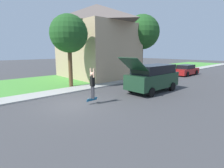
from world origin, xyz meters
TOP-DOWN VIEW (x-y plane):
  - ground_plane at (0.00, 0.00)m, footprint 120.00×120.00m
  - lawn at (-8.00, 6.00)m, footprint 10.00×80.00m
  - sidewalk at (-3.60, 6.00)m, footprint 1.80×80.00m
  - house at (-8.29, 8.34)m, footprint 9.43×8.00m
  - lawn_tree_near at (-4.73, 2.45)m, footprint 3.30×3.30m
  - lawn_tree_far at (-4.86, 12.88)m, footprint 4.30×4.30m
  - suv_parked at (1.30, 6.50)m, footprint 2.14×5.57m
  - car_down_street at (-1.25, 18.10)m, footprint 1.88×4.60m
  - skateboarder at (0.80, 0.81)m, footprint 0.41×0.22m
  - skateboard at (0.67, 0.84)m, footprint 0.16×0.81m

SIDE VIEW (x-z plane):
  - ground_plane at x=0.00m, z-range 0.00..0.00m
  - lawn at x=-8.00m, z-range 0.00..0.08m
  - sidewalk at x=-3.60m, z-range 0.00..0.10m
  - skateboard at x=0.67m, z-range 0.16..0.40m
  - car_down_street at x=-1.25m, z-range -0.04..1.38m
  - suv_parked at x=1.30m, z-range -0.24..2.62m
  - skateboarder at x=0.80m, z-range 0.41..2.28m
  - house at x=-8.29m, z-range 0.25..8.97m
  - lawn_tree_near at x=-4.73m, z-range 1.56..7.89m
  - lawn_tree_far at x=-4.86m, z-range 1.74..9.42m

